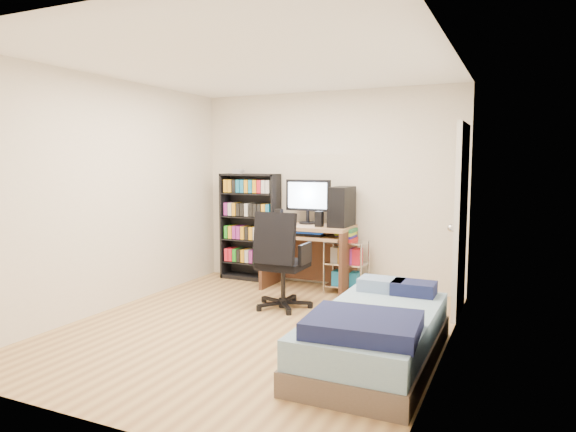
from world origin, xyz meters
The scene contains 7 objects.
room centered at (0.00, 0.00, 1.25)m, with size 3.58×4.08×2.58m.
media_shelf centered at (-1.06, 1.84, 0.74)m, with size 0.81×0.27×1.50m.
computer_desk centered at (0.00, 1.69, 0.74)m, with size 1.09×0.63×1.38m.
office_chair centered at (-0.06, 0.73, 0.34)m, with size 0.65×0.65×1.08m.
wire_cart centered at (0.37, 1.69, 0.52)m, with size 0.49×0.36×0.79m.
bed centered at (1.28, -0.35, 0.23)m, with size 0.91×1.82×0.52m.
door centered at (1.72, 1.35, 1.00)m, with size 0.12×0.80×2.00m.
Camera 1 is at (2.30, -4.24, 1.60)m, focal length 32.00 mm.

